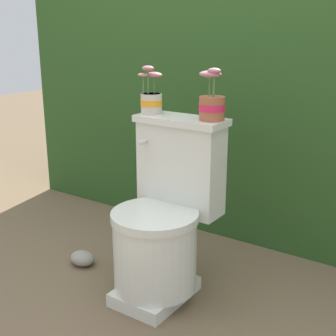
{
  "coord_description": "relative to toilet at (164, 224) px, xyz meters",
  "views": [
    {
      "loc": [
        1.2,
        -1.55,
        1.19
      ],
      "look_at": [
        0.09,
        0.07,
        0.59
      ],
      "focal_mm": 50.0,
      "sensor_mm": 36.0,
      "label": 1
    }
  ],
  "objects": [
    {
      "name": "potted_plant_midleft",
      "position": [
        0.15,
        0.15,
        0.54
      ],
      "size": [
        0.12,
        0.11,
        0.22
      ],
      "color": "#9E5638",
      "rests_on": "toilet"
    },
    {
      "name": "hedge_backdrop",
      "position": [
        -0.09,
        1.23,
        0.46
      ],
      "size": [
        2.88,
        1.09,
        1.59
      ],
      "color": "#284C1E",
      "rests_on": "ground"
    },
    {
      "name": "potted_plant_left",
      "position": [
        -0.15,
        0.13,
        0.54
      ],
      "size": [
        0.1,
        0.1,
        0.22
      ],
      "color": "beige",
      "rests_on": "toilet"
    },
    {
      "name": "garden_stone",
      "position": [
        -0.49,
        -0.03,
        -0.3
      ],
      "size": [
        0.13,
        0.11,
        0.07
      ],
      "color": "gray",
      "rests_on": "ground"
    },
    {
      "name": "ground_plane",
      "position": [
        -0.09,
        -0.03,
        -0.34
      ],
      "size": [
        12.0,
        12.0,
        0.0
      ],
      "primitive_type": "plane",
      "color": "brown"
    },
    {
      "name": "toilet",
      "position": [
        0.0,
        0.0,
        0.0
      ],
      "size": [
        0.42,
        0.48,
        0.8
      ],
      "color": "silver",
      "rests_on": "ground"
    }
  ]
}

